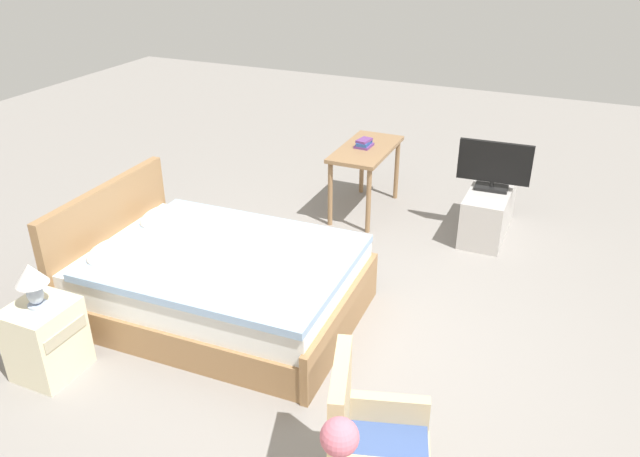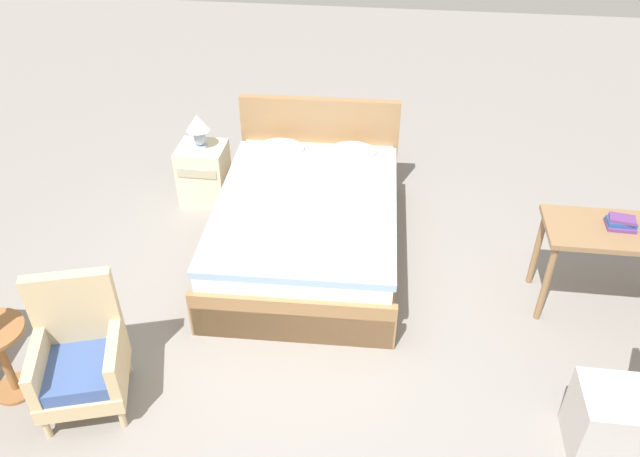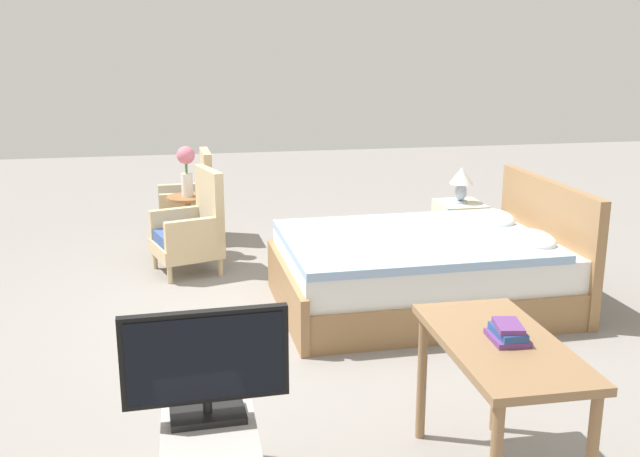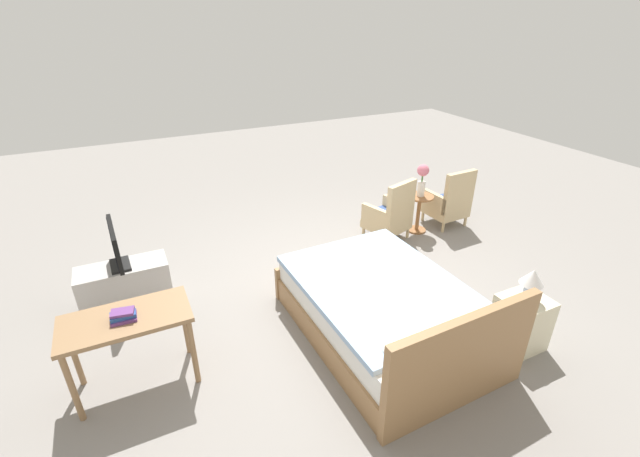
% 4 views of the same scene
% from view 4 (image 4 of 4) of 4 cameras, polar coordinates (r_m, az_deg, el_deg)
% --- Properties ---
extents(ground_plane, '(16.00, 16.00, 0.00)m').
position_cam_4_polar(ground_plane, '(5.28, 1.17, -7.62)').
color(ground_plane, gray).
extents(bed, '(1.56, 2.22, 0.96)m').
position_cam_4_polar(bed, '(4.42, 8.88, -11.02)').
color(bed, '#997047').
rests_on(bed, ground_plane).
extents(armchair_by_window_left, '(0.57, 0.57, 0.92)m').
position_cam_4_polar(armchair_by_window_left, '(6.87, 16.82, 3.34)').
color(armchair_by_window_left, '#CCB284').
rests_on(armchair_by_window_left, ground_plane).
extents(armchair_by_window_right, '(0.67, 0.67, 0.92)m').
position_cam_4_polar(armchair_by_window_right, '(6.24, 9.33, 1.74)').
color(armchair_by_window_right, '#CCB284').
rests_on(armchair_by_window_right, ground_plane).
extents(side_table, '(0.40, 0.40, 0.58)m').
position_cam_4_polar(side_table, '(6.56, 13.03, 2.56)').
color(side_table, '#936038').
rests_on(side_table, ground_plane).
extents(flower_vase, '(0.17, 0.17, 0.48)m').
position_cam_4_polar(flower_vase, '(6.37, 13.50, 6.71)').
color(flower_vase, silver).
rests_on(flower_vase, side_table).
extents(nightstand, '(0.44, 0.41, 0.56)m').
position_cam_4_polar(nightstand, '(4.71, 25.19, -11.28)').
color(nightstand, beige).
rests_on(nightstand, ground_plane).
extents(table_lamp, '(0.22, 0.22, 0.33)m').
position_cam_4_polar(table_lamp, '(4.45, 26.43, -6.23)').
color(table_lamp, '#9EADC6').
rests_on(table_lamp, nightstand).
extents(tv_stand, '(0.96, 0.40, 0.49)m').
position_cam_4_polar(tv_stand, '(5.34, -24.54, -6.80)').
color(tv_stand, '#B7B2AD').
rests_on(tv_stand, ground_plane).
extents(tv_flatscreen, '(0.22, 0.71, 0.49)m').
position_cam_4_polar(tv_flatscreen, '(5.11, -25.61, -2.15)').
color(tv_flatscreen, black).
rests_on(tv_flatscreen, tv_stand).
extents(vanity_desk, '(1.04, 0.52, 0.74)m').
position_cam_4_polar(vanity_desk, '(4.02, -24.30, -11.95)').
color(vanity_desk, '#8E6B47').
rests_on(vanity_desk, ground_plane).
extents(book_stack, '(0.21, 0.16, 0.08)m').
position_cam_4_polar(book_stack, '(3.92, -24.77, -10.49)').
color(book_stack, '#66387A').
rests_on(book_stack, vanity_desk).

